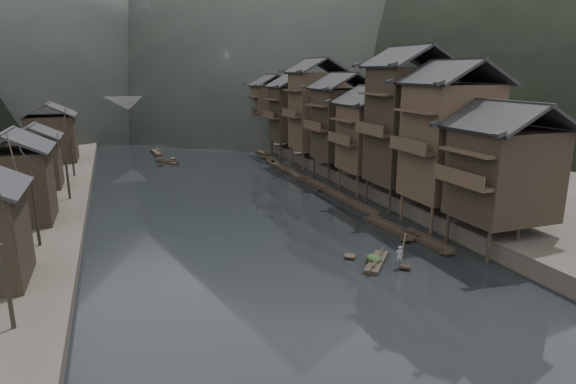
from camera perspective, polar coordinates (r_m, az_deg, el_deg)
name	(u,v)px	position (r m, az deg, el deg)	size (l,w,h in m)	color
water	(268,241)	(41.76, -2.34, -5.78)	(300.00, 300.00, 0.00)	black
right_bank	(382,145)	(91.46, 11.11, 5.55)	(40.00, 200.00, 1.80)	#2D2823
stilt_houses	(349,111)	(63.86, 7.30, 9.45)	(9.00, 67.60, 17.00)	black
left_houses	(29,153)	(58.84, -28.31, 4.10)	(8.10, 53.20, 8.73)	black
bare_trees	(54,159)	(48.06, -25.95, 3.50)	(3.84, 44.09, 7.68)	black
moored_sampans	(312,182)	(62.36, 2.88, 1.16)	(2.74, 55.15, 0.47)	black
midriver_boats	(161,156)	(84.01, -14.83, 4.10)	(3.42, 15.63, 0.45)	black
stone_bridge	(169,113)	(110.45, -13.94, 9.05)	(40.00, 6.00, 9.00)	#4C4C4F
hero_sampan	(377,262)	(37.42, 10.46, -8.12)	(3.84, 4.23, 0.43)	black
cargo_heap	(374,254)	(37.28, 10.17, -7.28)	(1.08, 1.41, 0.65)	black
boatman	(400,253)	(36.59, 13.09, -7.05)	(0.58, 0.38, 1.59)	#5F5F62
bamboo_pole	(404,220)	(35.87, 13.58, -3.20)	(0.06, 0.06, 4.04)	#8C7A51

